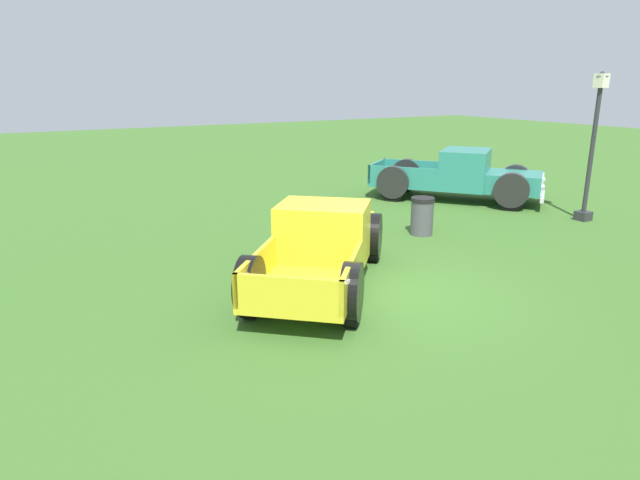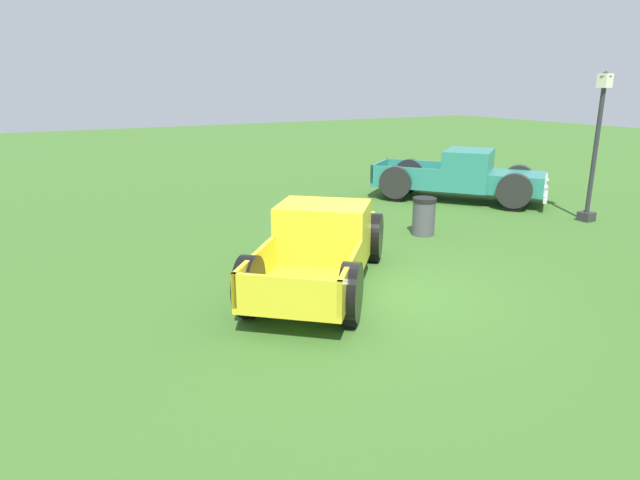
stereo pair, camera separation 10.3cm
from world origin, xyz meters
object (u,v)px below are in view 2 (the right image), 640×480
(lamp_post_near, at_px, (596,145))
(pickup_truck_behind_right, at_px, (470,177))
(trash_can, at_px, (424,216))
(pickup_truck_foreground, at_px, (324,244))

(lamp_post_near, bearing_deg, pickup_truck_behind_right, -164.49)
(lamp_post_near, xyz_separation_m, trash_can, (-1.12, -4.87, -1.61))
(trash_can, bearing_deg, lamp_post_near, 77.06)
(pickup_truck_behind_right, relative_size, trash_can, 5.70)
(pickup_truck_behind_right, distance_m, trash_can, 4.59)
(pickup_truck_foreground, xyz_separation_m, pickup_truck_behind_right, (-4.01, 7.69, 0.06))
(pickup_truck_foreground, height_order, trash_can, pickup_truck_foreground)
(pickup_truck_foreground, relative_size, lamp_post_near, 1.22)
(pickup_truck_behind_right, distance_m, lamp_post_near, 3.91)
(lamp_post_near, bearing_deg, pickup_truck_foreground, -86.95)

